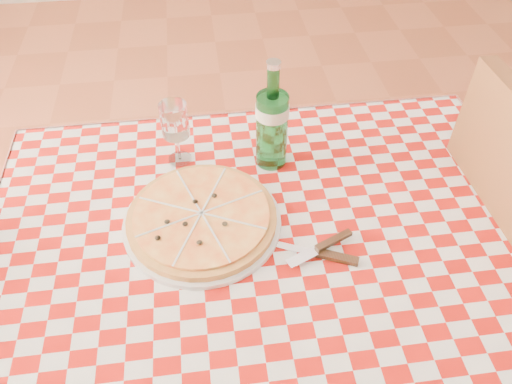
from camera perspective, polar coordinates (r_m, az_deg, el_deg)
dining_table at (r=1.23m, az=1.30°, el=-7.06°), size 1.20×0.80×0.75m
tablecloth at (r=1.16m, az=1.37°, el=-4.22°), size 1.30×0.90×0.01m
pizza_plate at (r=1.15m, az=-6.22°, el=-2.87°), size 0.47×0.47×0.05m
water_bottle at (r=1.22m, az=1.86°, el=8.72°), size 0.10×0.10×0.30m
wine_glass at (r=1.28m, az=-9.09°, el=6.61°), size 0.08×0.08×0.18m
cutlery at (r=1.11m, az=6.90°, el=-6.67°), size 0.25×0.21×0.03m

